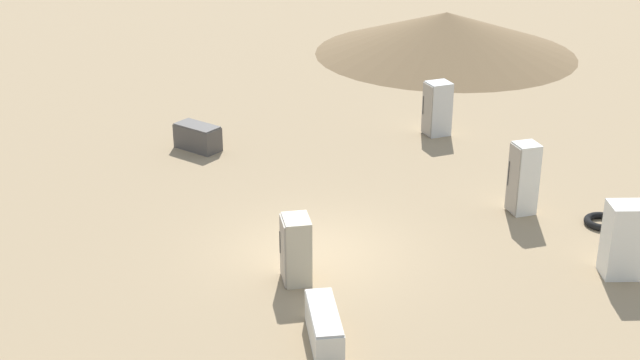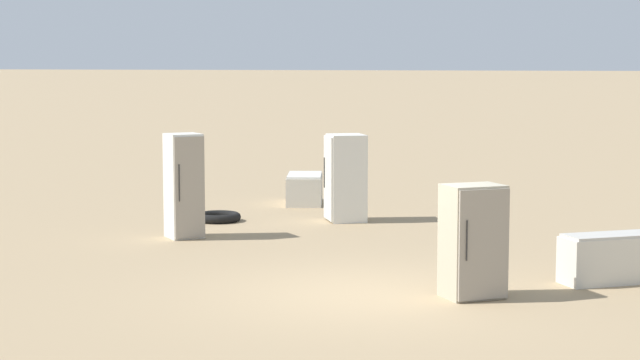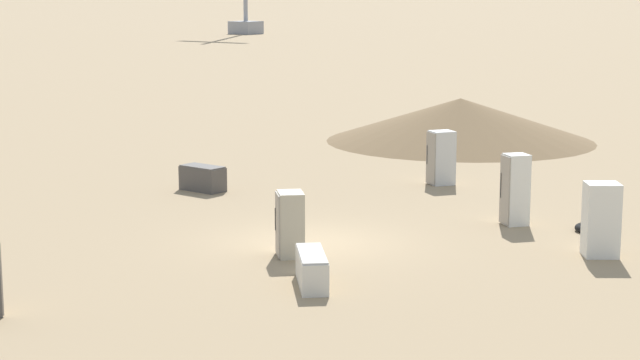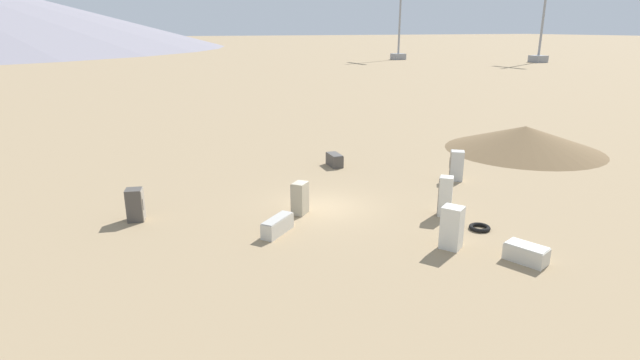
{
  "view_description": "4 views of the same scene",
  "coord_description": "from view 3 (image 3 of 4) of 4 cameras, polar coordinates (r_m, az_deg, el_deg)",
  "views": [
    {
      "loc": [
        -10.32,
        15.59,
        9.88
      ],
      "look_at": [
        -0.11,
        0.06,
        1.89
      ],
      "focal_mm": 50.0,
      "sensor_mm": 36.0,
      "label": 1
    },
    {
      "loc": [
        13.46,
        5.09,
        3.13
      ],
      "look_at": [
        0.63,
        -0.41,
        1.62
      ],
      "focal_mm": 60.0,
      "sensor_mm": 36.0,
      "label": 2
    },
    {
      "loc": [
        -14.92,
        20.81,
        6.21
      ],
      "look_at": [
        -0.62,
        0.56,
        1.72
      ],
      "focal_mm": 60.0,
      "sensor_mm": 36.0,
      "label": 3
    },
    {
      "loc": [
        -21.08,
        9.04,
        8.43
      ],
      "look_at": [
        1.18,
        -0.26,
        1.02
      ],
      "focal_mm": 28.0,
      "sensor_mm": 36.0,
      "label": 4
    }
  ],
  "objects": [
    {
      "name": "discarded_fridge_6",
      "position": [
        28.58,
        10.37,
        -0.51
      ],
      "size": [
        0.84,
        0.84,
        1.89
      ],
      "rotation": [
        0.0,
        0.0,
        5.59
      ],
      "color": "silver",
      "rests_on": "ground_plane"
    },
    {
      "name": "ground_plane",
      "position": [
        26.35,
        -0.4,
        -3.35
      ],
      "size": [
        1000.0,
        1000.0,
        0.0
      ],
      "primitive_type": "plane",
      "color": "#9E8460"
    },
    {
      "name": "discarded_fridge_3",
      "position": [
        34.11,
        6.47,
        1.19
      ],
      "size": [
        0.95,
        0.98,
        1.72
      ],
      "rotation": [
        0.0,
        0.0,
        5.67
      ],
      "color": "silver",
      "rests_on": "ground_plane"
    },
    {
      "name": "scrap_tire",
      "position": [
        28.36,
        14.35,
        -2.52
      ],
      "size": [
        0.92,
        0.92,
        0.17
      ],
      "color": "black",
      "rests_on": "ground_plane"
    },
    {
      "name": "discarded_fridge_7",
      "position": [
        33.13,
        -6.28,
        0.09
      ],
      "size": [
        1.46,
        0.76,
        0.78
      ],
      "rotation": [
        0.0,
        0.0,
        4.66
      ],
      "color": "#4C4742",
      "rests_on": "ground_plane"
    },
    {
      "name": "discarded_fridge_0",
      "position": [
        22.55,
        -0.44,
        -4.77
      ],
      "size": [
        1.62,
        1.75,
        0.71
      ],
      "rotation": [
        0.0,
        0.0,
        0.71
      ],
      "color": "beige",
      "rests_on": "ground_plane"
    },
    {
      "name": "discarded_fridge_2",
      "position": [
        25.71,
        14.76,
        -2.06
      ],
      "size": [
        1.04,
        1.03,
        1.74
      ],
      "rotation": [
        0.0,
        0.0,
        3.75
      ],
      "color": "silver",
      "rests_on": "ground_plane"
    },
    {
      "name": "dirt_mound",
      "position": [
        43.83,
        7.49,
        3.2
      ],
      "size": [
        10.89,
        10.89,
        1.75
      ],
      "color": "brown",
      "rests_on": "ground_plane"
    },
    {
      "name": "discarded_fridge_1",
      "position": [
        24.86,
        -1.61,
        -2.38
      ],
      "size": [
        0.96,
        0.96,
        1.53
      ],
      "rotation": [
        0.0,
        0.0,
        5.48
      ],
      "color": "#B2A88E",
      "rests_on": "ground_plane"
    }
  ]
}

